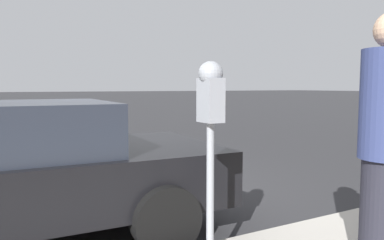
# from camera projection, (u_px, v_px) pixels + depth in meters

# --- Properties ---
(ground_plane) EXTENTS (220.00, 220.00, 0.00)m
(ground_plane) POSITION_uv_depth(u_px,v_px,m) (127.00, 195.00, 5.26)
(ground_plane) COLOR #2B2B2D
(parking_meter) EXTENTS (0.21, 0.19, 1.58)m
(parking_meter) POSITION_uv_depth(u_px,v_px,m) (211.00, 110.00, 2.88)
(parking_meter) COLOR gray
(parking_meter) RESTS_ON sidewalk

